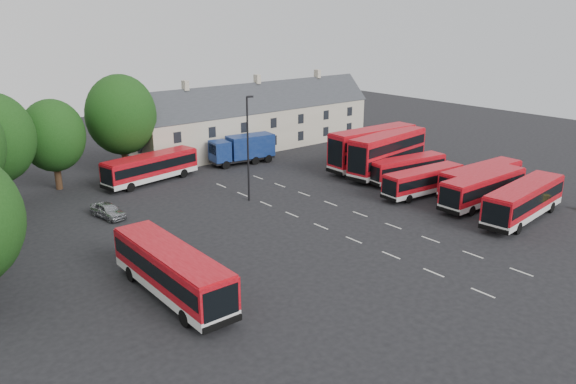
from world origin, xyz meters
The scene contains 16 objects.
ground centered at (0.00, 0.00, 0.00)m, with size 140.00×140.00×0.00m, color black.
lane_markings centered at (2.50, 2.00, 0.01)m, with size 5.15×33.80×0.01m.
treeline centered at (-20.74, 19.36, 6.68)m, with size 29.92×32.59×12.01m.
terrace_houses centered at (14.00, 30.00, 3.86)m, with size 35.70×7.13×10.06m.
bus_row_a centered at (15.31, -8.35, 1.99)m, with size 11.93×3.92×3.31m.
bus_row_b centered at (16.09, -3.76, 1.87)m, with size 11.03×2.61×3.11m.
bus_row_c centered at (18.82, -1.77, 1.85)m, with size 10.96×2.90×3.07m.
bus_row_d centered at (14.21, 1.91, 1.66)m, with size 9.91×3.07×2.76m.
bus_row_e centered at (16.87, 6.18, 1.65)m, with size 9.89×3.46×2.74m.
bus_dd_south centered at (17.19, 9.37, 2.79)m, with size 12.20×4.29×4.90m.
bus_dd_north centered at (17.73, 12.14, 2.82)m, with size 12.16×3.24×4.95m.
bus_west centered at (-16.24, -1.12, 2.04)m, with size 2.91×12.01×3.39m.
bus_north centered at (-5.27, 23.91, 1.89)m, with size 11.38×4.39×3.14m.
box_truck centered at (7.29, 24.11, 1.98)m, with size 8.33×3.62×3.52m.
silver_car centered at (-13.53, 16.13, 0.70)m, with size 1.66×4.12×1.40m, color #9D9FA5.
lamppost centered at (-0.63, 11.90, 5.58)m, with size 0.72×0.45×10.46m.
Camera 1 is at (-31.66, -31.70, 17.91)m, focal length 35.00 mm.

